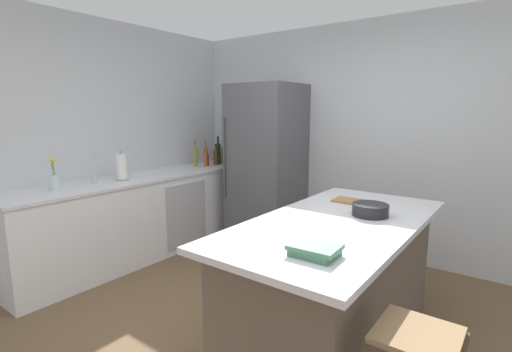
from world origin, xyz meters
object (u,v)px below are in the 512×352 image
vinegar_bottle (206,157)px  mixing_bowl (370,210)px  cutting_board (354,202)px  flower_vase (54,180)px  kitchen_island (335,282)px  syrup_bottle (216,157)px  paper_towel_roll (122,167)px  olive_oil_bottle (195,157)px  sink_faucet (95,168)px  whiskey_bottle (224,154)px  refrigerator (266,165)px  wine_bottle (218,153)px  hot_sauce_bottle (207,159)px  cookbook_stack (315,250)px

vinegar_bottle → mixing_bowl: 2.74m
cutting_board → flower_vase: bearing=-152.6°
mixing_bowl → kitchen_island: bearing=-119.1°
syrup_bottle → paper_towel_roll: bearing=-91.0°
flower_vase → olive_oil_bottle: bearing=91.8°
sink_faucet → whiskey_bottle: bearing=87.8°
refrigerator → flower_vase: refrigerator is taller
refrigerator → sink_faucet: refrigerator is taller
kitchen_island → paper_towel_roll: size_ratio=6.32×
paper_towel_roll → wine_bottle: (-0.01, 1.51, 0.02)m
kitchen_island → wine_bottle: bearing=148.6°
mixing_bowl → cutting_board: size_ratio=0.78×
flower_vase → refrigerator: bearing=68.2°
kitchen_island → sink_faucet: 2.60m
sink_faucet → cutting_board: size_ratio=0.93×
wine_bottle → whiskey_bottle: bearing=84.6°
whiskey_bottle → syrup_bottle: bearing=-83.2°
olive_oil_bottle → syrup_bottle: bearing=71.5°
olive_oil_bottle → kitchen_island: bearing=-24.1°
flower_vase → hot_sauce_bottle: size_ratio=1.47×
syrup_bottle → olive_oil_bottle: 0.30m
paper_towel_roll → wine_bottle: size_ratio=0.82×
refrigerator → mixing_bowl: refrigerator is taller
refrigerator → flower_vase: (-0.86, -2.13, 0.03)m
syrup_bottle → sink_faucet: bearing=-93.2°
hot_sauce_bottle → olive_oil_bottle: (-0.03, -0.19, 0.05)m
hot_sauce_bottle → cookbook_stack: bearing=-36.4°
flower_vase → syrup_bottle: flower_vase is taller
paper_towel_roll → olive_oil_bottle: 1.14m
paper_towel_roll → whiskey_bottle: bearing=90.0°
cookbook_stack → wine_bottle: bearing=140.8°
sink_faucet → syrup_bottle: size_ratio=1.10×
flower_vase → paper_towel_roll: bearing=88.8°
paper_towel_roll → cookbook_stack: size_ratio=1.23×
olive_oil_bottle → flower_vase: bearing=-88.2°
wine_bottle → syrup_bottle: 0.10m
hot_sauce_bottle → mixing_bowl: size_ratio=0.82×
refrigerator → olive_oil_bottle: bearing=-161.0°
whiskey_bottle → hot_sauce_bottle: (-0.05, -0.29, -0.04)m
sink_faucet → whiskey_bottle: whiskey_bottle is taller
flower_vase → mixing_bowl: (2.59, 0.94, -0.06)m
whiskey_bottle → cookbook_stack: bearing=-40.8°
hot_sauce_bottle → mixing_bowl: (2.62, -1.07, -0.05)m
vinegar_bottle → mixing_bowl: vinegar_bottle is taller
hot_sauce_bottle → vinegar_bottle: size_ratio=0.63×
cookbook_stack → whiskey_bottle: bearing=139.2°
olive_oil_bottle → mixing_bowl: bearing=-18.5°
syrup_bottle → mixing_bowl: size_ratio=1.09×
kitchen_island → sink_faucet: bearing=-173.9°
vinegar_bottle → cutting_board: 2.43m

